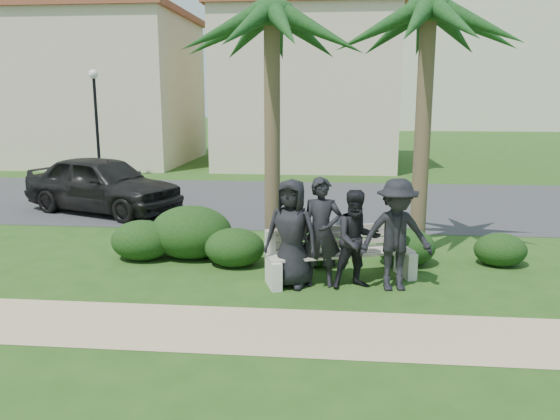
% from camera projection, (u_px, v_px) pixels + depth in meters
% --- Properties ---
extents(ground, '(160.00, 160.00, 0.00)m').
position_uv_depth(ground, '(312.00, 288.00, 9.40)').
color(ground, '#234614').
rests_on(ground, ground).
extents(footpath, '(30.00, 1.60, 0.01)m').
position_uv_depth(footpath, '(307.00, 332.00, 7.64)').
color(footpath, tan).
rests_on(footpath, ground).
extents(asphalt_street, '(160.00, 8.00, 0.01)m').
position_uv_depth(asphalt_street, '(322.00, 202.00, 17.20)').
color(asphalt_street, '#2D2D30').
rests_on(asphalt_street, ground).
extents(stucco_bldg_left, '(10.40, 8.40, 7.30)m').
position_uv_depth(stucco_bldg_left, '(88.00, 88.00, 27.34)').
color(stucco_bldg_left, beige).
rests_on(stucco_bldg_left, ground).
extents(stucco_bldg_right, '(8.40, 8.40, 7.30)m').
position_uv_depth(stucco_bldg_right, '(307.00, 88.00, 26.29)').
color(stucco_bldg_right, beige).
rests_on(stucco_bldg_right, ground).
extents(hotel_tower, '(26.00, 18.00, 37.30)m').
position_uv_depth(hotel_tower, '(463.00, 1.00, 58.95)').
color(hotel_tower, beige).
rests_on(hotel_tower, ground).
extents(street_lamp, '(0.36, 0.36, 4.29)m').
position_uv_depth(street_lamp, '(96.00, 105.00, 21.36)').
color(street_lamp, black).
rests_on(street_lamp, ground).
extents(park_bench, '(2.85, 1.44, 0.93)m').
position_uv_depth(park_bench, '(342.00, 258.00, 9.72)').
color(park_bench, '#AFA392').
rests_on(park_bench, ground).
extents(man_a, '(1.04, 0.80, 1.88)m').
position_uv_depth(man_a, '(291.00, 233.00, 9.33)').
color(man_a, black).
rests_on(man_a, ground).
extents(man_b, '(0.71, 0.49, 1.91)m').
position_uv_depth(man_b, '(321.00, 232.00, 9.36)').
color(man_b, black).
rests_on(man_b, ground).
extents(man_c, '(0.99, 0.87, 1.71)m').
position_uv_depth(man_c, '(357.00, 240.00, 9.27)').
color(man_c, black).
rests_on(man_c, ground).
extents(man_d, '(1.33, 0.90, 1.92)m').
position_uv_depth(man_d, '(396.00, 235.00, 9.16)').
color(man_d, black).
rests_on(man_d, ground).
extents(hedge_a, '(1.26, 1.04, 0.82)m').
position_uv_depth(hedge_a, '(142.00, 239.00, 11.04)').
color(hedge_a, black).
rests_on(hedge_a, ground).
extents(hedge_b, '(1.68, 1.39, 1.10)m').
position_uv_depth(hedge_b, '(191.00, 231.00, 11.17)').
color(hedge_b, black).
rests_on(hedge_b, ground).
extents(hedge_c, '(1.17, 0.97, 0.77)m').
position_uv_depth(hedge_c, '(235.00, 246.00, 10.61)').
color(hedge_c, black).
rests_on(hedge_c, ground).
extents(hedge_d, '(1.17, 0.97, 0.76)m').
position_uv_depth(hedge_d, '(313.00, 245.00, 10.68)').
color(hedge_d, black).
rests_on(hedge_d, ground).
extents(hedge_e, '(1.15, 0.95, 0.75)m').
position_uv_depth(hedge_e, '(405.00, 246.00, 10.67)').
color(hedge_e, black).
rests_on(hedge_e, ground).
extents(hedge_f, '(1.00, 0.83, 0.66)m').
position_uv_depth(hedge_f, '(500.00, 249.00, 10.64)').
color(hedge_f, black).
rests_on(hedge_f, ground).
extents(palm_left, '(3.00, 3.00, 5.72)m').
position_uv_depth(palm_left, '(272.00, 16.00, 10.49)').
color(palm_left, brown).
rests_on(palm_left, ground).
extents(palm_right, '(3.00, 3.00, 5.81)m').
position_uv_depth(palm_right, '(429.00, 12.00, 10.47)').
color(palm_right, brown).
rests_on(palm_right, ground).
extents(car_a, '(5.13, 3.55, 1.62)m').
position_uv_depth(car_a, '(103.00, 184.00, 15.49)').
color(car_a, black).
rests_on(car_a, ground).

